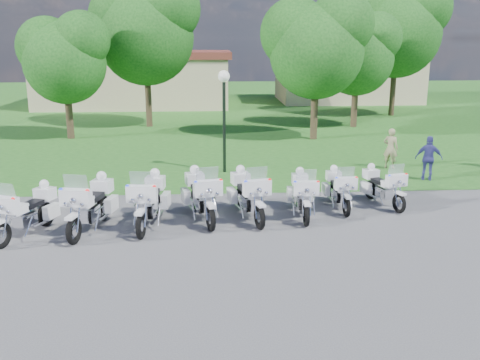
{
  "coord_description": "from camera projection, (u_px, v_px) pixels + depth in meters",
  "views": [
    {
      "loc": [
        -0.31,
        -14.2,
        5.05
      ],
      "look_at": [
        0.56,
        1.2,
        0.95
      ],
      "focal_mm": 40.0,
      "sensor_mm": 36.0,
      "label": 1
    }
  ],
  "objects": [
    {
      "name": "grass_lawn",
      "position": [
        214.0,
        106.0,
        41.07
      ],
      "size": [
        100.0,
        48.0,
        0.01
      ],
      "primitive_type": "cube",
      "color": "#26611E",
      "rests_on": "ground"
    },
    {
      "name": "motorcycle_3",
      "position": [
        201.0,
        195.0,
        15.27
      ],
      "size": [
        1.24,
        2.52,
        1.72
      ],
      "rotation": [
        0.0,
        0.0,
        3.39
      ],
      "color": "black",
      "rests_on": "ground"
    },
    {
      "name": "tree_0",
      "position": [
        64.0,
        55.0,
        26.77
      ],
      "size": [
        4.8,
        4.1,
        6.4
      ],
      "color": "#38281C",
      "rests_on": "ground"
    },
    {
      "name": "lamp_post",
      "position": [
        224.0,
        96.0,
        20.07
      ],
      "size": [
        0.44,
        0.44,
        3.9
      ],
      "color": "black",
      "rests_on": "ground"
    },
    {
      "name": "tree_4",
      "position": [
        396.0,
        25.0,
        34.62
      ],
      "size": [
        6.65,
        5.67,
        8.86
      ],
      "color": "#38281C",
      "rests_on": "ground"
    },
    {
      "name": "bystander_a",
      "position": [
        391.0,
        149.0,
        21.22
      ],
      "size": [
        0.7,
        0.65,
        1.62
      ],
      "primitive_type": "imported",
      "rotation": [
        0.0,
        0.0,
        2.55
      ],
      "color": "tan",
      "rests_on": "ground"
    },
    {
      "name": "motorcycle_6",
      "position": [
        339.0,
        188.0,
        16.32
      ],
      "size": [
        0.73,
        2.16,
        1.45
      ],
      "rotation": [
        0.0,
        0.0,
        3.17
      ],
      "color": "black",
      "rests_on": "ground"
    },
    {
      "name": "motorcycle_2",
      "position": [
        150.0,
        200.0,
        14.75
      ],
      "size": [
        1.03,
        2.59,
        1.74
      ],
      "rotation": [
        0.0,
        0.0,
        3.03
      ],
      "color": "black",
      "rests_on": "ground"
    },
    {
      "name": "building_west",
      "position": [
        136.0,
        78.0,
        41.18
      ],
      "size": [
        14.56,
        8.32,
        4.1
      ],
      "color": "#C6AE8F",
      "rests_on": "ground"
    },
    {
      "name": "tree_1",
      "position": [
        144.0,
        28.0,
        30.21
      ],
      "size": [
        6.39,
        5.45,
        8.52
      ],
      "color": "#38281C",
      "rests_on": "ground"
    },
    {
      "name": "ground",
      "position": [
        223.0,
        224.0,
        15.01
      ],
      "size": [
        100.0,
        100.0,
        0.0
      ],
      "primitive_type": "plane",
      "color": "#4F4F54",
      "rests_on": "ground"
    },
    {
      "name": "motorcycle_1",
      "position": [
        91.0,
        204.0,
        14.39
      ],
      "size": [
        1.19,
        2.58,
        1.75
      ],
      "rotation": [
        0.0,
        0.0,
        2.93
      ],
      "color": "black",
      "rests_on": "ground"
    },
    {
      "name": "building_east",
      "position": [
        347.0,
        76.0,
        44.03
      ],
      "size": [
        11.44,
        7.28,
        4.1
      ],
      "color": "#C6AE8F",
      "rests_on": "ground"
    },
    {
      "name": "bystander_c",
      "position": [
        429.0,
        158.0,
        19.45
      ],
      "size": [
        1.03,
        0.68,
        1.63
      ],
      "primitive_type": "imported",
      "rotation": [
        0.0,
        0.0,
        2.82
      ],
      "color": "#393A8A",
      "rests_on": "ground"
    },
    {
      "name": "tree_2",
      "position": [
        316.0,
        42.0,
        26.45
      ],
      "size": [
        5.5,
        4.7,
        7.34
      ],
      "color": "#38281C",
      "rests_on": "ground"
    },
    {
      "name": "motorcycle_0",
      "position": [
        27.0,
        210.0,
        14.02
      ],
      "size": [
        1.34,
        2.28,
        1.61
      ],
      "rotation": [
        0.0,
        0.0,
        2.77
      ],
      "color": "black",
      "rests_on": "ground"
    },
    {
      "name": "tree_3",
      "position": [
        357.0,
        52.0,
        30.44
      ],
      "size": [
        4.88,
        4.17,
        6.51
      ],
      "color": "#38281C",
      "rests_on": "ground"
    },
    {
      "name": "motorcycle_7",
      "position": [
        382.0,
        186.0,
        16.62
      ],
      "size": [
        1.08,
        2.1,
        1.45
      ],
      "rotation": [
        0.0,
        0.0,
        3.42
      ],
      "color": "black",
      "rests_on": "ground"
    },
    {
      "name": "motorcycle_4",
      "position": [
        248.0,
        194.0,
        15.38
      ],
      "size": [
        1.19,
        2.48,
        1.69
      ],
      "rotation": [
        0.0,
        0.0,
        3.37
      ],
      "color": "black",
      "rests_on": "ground"
    },
    {
      "name": "motorcycle_5",
      "position": [
        302.0,
        194.0,
        15.6
      ],
      "size": [
        0.81,
        2.33,
        1.57
      ],
      "rotation": [
        0.0,
        0.0,
        3.1
      ],
      "color": "black",
      "rests_on": "ground"
    }
  ]
}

